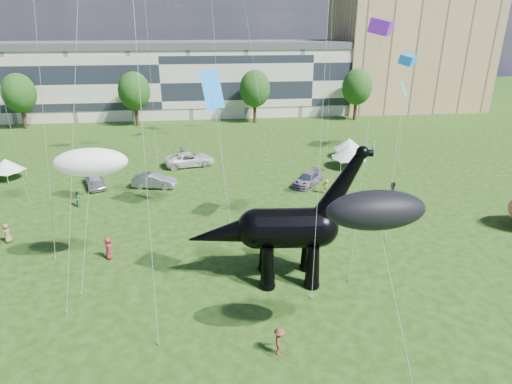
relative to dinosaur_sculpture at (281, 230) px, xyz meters
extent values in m
plane|color=#16330C|center=(-3.97, -4.38, -3.66)|extent=(220.00, 220.00, 0.00)
cube|color=beige|center=(-11.97, 57.62, 2.34)|extent=(78.00, 11.00, 12.00)
cube|color=tan|center=(36.03, 60.62, 7.34)|extent=(28.00, 18.00, 22.00)
cylinder|color=#382314|center=(-33.97, 48.62, -2.06)|extent=(0.56, 0.56, 3.20)
ellipsoid|color=#14380F|center=(-33.97, 48.62, 2.66)|extent=(5.20, 5.20, 6.24)
cylinder|color=#382314|center=(-15.97, 48.62, -2.06)|extent=(0.56, 0.56, 3.20)
ellipsoid|color=#14380F|center=(-15.97, 48.62, 2.66)|extent=(5.20, 5.20, 6.24)
cylinder|color=#382314|center=(4.03, 48.62, -2.06)|extent=(0.56, 0.56, 3.20)
ellipsoid|color=#14380F|center=(4.03, 48.62, 2.66)|extent=(5.20, 5.20, 6.24)
cylinder|color=#382314|center=(22.03, 48.62, -2.06)|extent=(0.56, 0.56, 3.20)
ellipsoid|color=#14380F|center=(22.03, 48.62, 2.66)|extent=(5.20, 5.20, 6.24)
cone|color=black|center=(-1.04, -0.99, -2.19)|extent=(1.10, 1.10, 2.95)
sphere|color=black|center=(-1.04, -0.99, -3.49)|extent=(1.08, 1.08, 1.08)
cone|color=black|center=(-0.85, 1.16, -2.19)|extent=(1.10, 1.10, 2.95)
sphere|color=black|center=(-0.85, 1.16, -3.49)|extent=(1.08, 1.08, 1.08)
cone|color=black|center=(1.89, -1.25, -2.19)|extent=(1.10, 1.10, 2.95)
sphere|color=black|center=(1.89, -1.25, -3.49)|extent=(1.08, 1.08, 1.08)
cone|color=black|center=(2.08, 0.90, -2.19)|extent=(1.10, 1.10, 2.95)
sphere|color=black|center=(2.08, 0.90, -3.49)|extent=(1.08, 1.08, 1.08)
cylinder|color=black|center=(0.42, -0.04, 0.17)|extent=(4.34, 3.00, 2.65)
sphere|color=black|center=(-1.63, 0.14, 0.17)|extent=(2.65, 2.65, 2.65)
sphere|color=black|center=(2.48, -0.22, 0.17)|extent=(2.55, 2.55, 2.55)
cone|color=black|center=(3.67, -0.32, 3.01)|extent=(3.81, 1.79, 5.20)
sphere|color=black|center=(4.86, -0.43, 5.26)|extent=(0.82, 0.82, 0.82)
cylinder|color=black|center=(5.16, -0.46, 5.21)|extent=(0.72, 0.49, 0.43)
cone|color=black|center=(-3.65, 0.32, -0.16)|extent=(5.35, 2.51, 2.88)
imported|color=silver|center=(-16.58, 19.65, -2.91)|extent=(3.23, 4.78, 1.51)
imported|color=gray|center=(-10.24, 18.64, -2.91)|extent=(4.83, 2.58, 1.51)
imported|color=silver|center=(-6.71, 25.60, -2.84)|extent=(6.32, 3.76, 1.65)
imported|color=#595960|center=(6.06, 17.45, -3.00)|extent=(4.40, 4.71, 1.33)
cube|color=silver|center=(12.29, 22.73, -2.50)|extent=(3.31, 3.31, 0.13)
cone|color=silver|center=(12.29, 22.73, -1.66)|extent=(4.19, 4.19, 1.58)
cylinder|color=#999999|center=(10.88, 21.18, -3.08)|extent=(0.06, 0.06, 1.16)
cylinder|color=#999999|center=(13.83, 21.32, -3.08)|extent=(0.06, 0.06, 1.16)
cylinder|color=#999999|center=(10.74, 24.13, -3.08)|extent=(0.06, 0.06, 1.16)
cylinder|color=#999999|center=(13.70, 24.27, -3.08)|extent=(0.06, 0.06, 1.16)
cube|color=silver|center=(13.58, 26.59, -2.60)|extent=(3.10, 3.10, 0.12)
cone|color=silver|center=(13.58, 26.59, -1.83)|extent=(3.93, 3.93, 1.45)
cylinder|color=#999999|center=(12.13, 25.34, -3.13)|extent=(0.06, 0.06, 1.06)
cylinder|color=#999999|center=(14.83, 25.14, -3.13)|extent=(0.06, 0.06, 1.06)
cylinder|color=#999999|center=(12.33, 28.04, -3.13)|extent=(0.06, 0.06, 1.06)
cylinder|color=#999999|center=(15.03, 27.84, -3.13)|extent=(0.06, 0.06, 1.06)
cube|color=white|center=(-26.70, 23.18, -2.67)|extent=(3.59, 3.59, 0.11)
cone|color=white|center=(-26.70, 23.18, -1.95)|extent=(4.55, 4.55, 1.36)
cylinder|color=#999999|center=(-26.08, 21.50, -3.17)|extent=(0.05, 0.05, 0.99)
cylinder|color=#999999|center=(-27.33, 24.85, -3.17)|extent=(0.05, 0.05, 0.99)
cylinder|color=#999999|center=(-25.03, 23.80, -3.17)|extent=(0.05, 0.05, 0.99)
imported|color=brown|center=(-1.32, -7.11, -2.86)|extent=(0.71, 1.10, 1.61)
imported|color=olive|center=(7.29, 14.77, -2.88)|extent=(1.09, 0.73, 1.57)
imported|color=olive|center=(-20.67, 7.70, -2.86)|extent=(0.82, 0.93, 1.60)
imported|color=#5E3980|center=(-7.75, 27.94, -2.76)|extent=(1.02, 1.09, 1.81)
imported|color=teal|center=(17.37, 27.72, -2.79)|extent=(0.77, 0.70, 1.75)
imported|color=#25508A|center=(0.39, 5.48, -2.84)|extent=(0.55, 0.69, 1.64)
imported|color=black|center=(13.71, 13.11, -2.85)|extent=(1.03, 1.57, 1.62)
imported|color=#A12834|center=(-12.16, 4.12, -2.80)|extent=(0.81, 0.98, 1.73)
imported|color=#307949|center=(-16.92, 14.48, -2.85)|extent=(0.83, 0.94, 1.63)
cube|color=blue|center=(20.45, 27.33, 8.40)|extent=(3.46, 3.83, 1.41)
cube|color=#6617A5|center=(7.10, 4.14, 12.43)|extent=(2.59, 3.17, 1.14)
plane|color=#0CA3B5|center=(12.24, 10.38, 7.40)|extent=(1.17, 1.44, 1.29)
ellipsoid|color=white|center=(-11.99, 2.24, 4.45)|extent=(4.96, 4.36, 1.80)
plane|color=#1679EB|center=(-3.95, 10.26, 7.67)|extent=(2.57, 2.78, 3.06)
ellipsoid|color=black|center=(2.82, -7.89, 4.83)|extent=(4.86, 4.62, 1.81)
camera|label=1|loc=(-4.70, -24.73, 12.75)|focal=30.00mm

